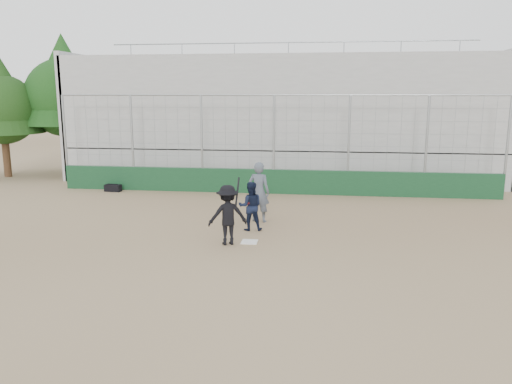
# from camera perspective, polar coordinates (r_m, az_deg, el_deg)

# --- Properties ---
(ground) EXTENTS (90.00, 90.00, 0.00)m
(ground) POSITION_cam_1_polar(r_m,az_deg,el_deg) (13.92, -0.75, -5.76)
(ground) COLOR brown
(ground) RESTS_ON ground
(home_plate) EXTENTS (0.44, 0.44, 0.02)m
(home_plate) POSITION_cam_1_polar(r_m,az_deg,el_deg) (13.92, -0.75, -5.71)
(home_plate) COLOR white
(home_plate) RESTS_ON ground
(backstop) EXTENTS (18.10, 0.25, 4.04)m
(backstop) POSITION_cam_1_polar(r_m,az_deg,el_deg) (20.51, 2.03, 2.48)
(backstop) COLOR #11371D
(backstop) RESTS_ON ground
(bleachers) EXTENTS (20.25, 6.70, 6.98)m
(bleachers) POSITION_cam_1_polar(r_m,az_deg,el_deg) (25.23, 3.14, 8.59)
(bleachers) COLOR #9C9C9C
(bleachers) RESTS_ON ground
(tree_left) EXTENTS (4.48, 4.48, 7.00)m
(tree_left) POSITION_cam_1_polar(r_m,az_deg,el_deg) (27.41, -21.05, 11.15)
(tree_left) COLOR #332012
(tree_left) RESTS_ON ground
(tree_right) EXTENTS (3.84, 3.84, 6.00)m
(tree_right) POSITION_cam_1_polar(r_m,az_deg,el_deg) (27.42, -27.12, 9.35)
(tree_right) COLOR #392415
(tree_right) RESTS_ON ground
(batter_at_plate) EXTENTS (1.21, 0.95, 1.81)m
(batter_at_plate) POSITION_cam_1_polar(r_m,az_deg,el_deg) (13.57, -3.26, -2.62)
(batter_at_plate) COLOR black
(batter_at_plate) RESTS_ON ground
(catcher_crouched) EXTENTS (0.81, 0.68, 1.02)m
(catcher_crouched) POSITION_cam_1_polar(r_m,az_deg,el_deg) (14.98, -0.64, -2.53)
(catcher_crouched) COLOR black
(catcher_crouched) RESTS_ON ground
(umpire) EXTENTS (0.80, 0.62, 1.75)m
(umpire) POSITION_cam_1_polar(r_m,az_deg,el_deg) (15.95, 0.33, -0.33)
(umpire) COLOR #4B535F
(umpire) RESTS_ON ground
(equipment_bag) EXTENTS (0.72, 0.38, 0.33)m
(equipment_bag) POSITION_cam_1_polar(r_m,az_deg,el_deg) (21.86, -16.03, 0.44)
(equipment_bag) COLOR black
(equipment_bag) RESTS_ON ground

